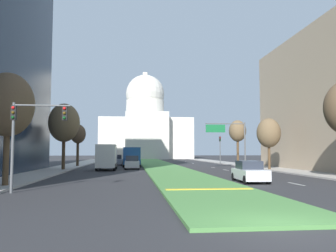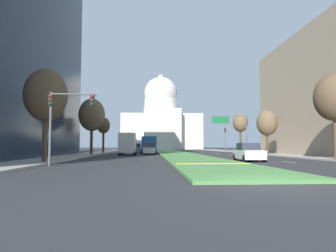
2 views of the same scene
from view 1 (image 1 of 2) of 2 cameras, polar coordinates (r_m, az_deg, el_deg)
name	(u,v)px [view 1 (image 1 of 2)]	position (r m, az deg, el deg)	size (l,w,h in m)	color
ground_plane	(156,164)	(63.19, -1.95, -6.36)	(260.00, 260.00, 0.00)	#2B2B2D
grass_median	(159,165)	(57.91, -1.57, -6.49)	(5.76, 95.23, 0.14)	#4C8442
median_curb_nose	(209,189)	(20.68, 6.87, -10.34)	(5.19, 0.50, 0.04)	gold
lane_dashes_right	(215,168)	(50.23, 7.74, -6.88)	(0.16, 52.95, 0.01)	silver
sidewalk_left	(68,167)	(53.26, -16.24, -6.52)	(4.00, 95.23, 0.15)	#9E9991
sidewalk_right	(249,166)	(55.60, 13.38, -6.47)	(4.00, 95.23, 0.15)	#9E9991
capitol_building	(145,129)	(115.42, -3.82, -0.53)	(28.88, 29.81, 29.17)	beige
traffic_light_near_left	(28,127)	(21.42, -22.18, -0.11)	(3.34, 0.35, 5.20)	#515456
traffic_light_far_right	(220,146)	(62.76, 8.64, -3.30)	(0.28, 0.35, 5.20)	#515456
overhead_guide_sign	(230,135)	(49.66, 10.24, -1.51)	(5.82, 0.20, 6.50)	#515456
street_tree_left_near	(8,105)	(25.30, -25.05, 3.16)	(3.42, 3.42, 7.63)	#4C3823
street_tree_left_mid	(64,123)	(44.53, -16.86, 0.48)	(3.82, 3.82, 8.31)	#4C3823
street_tree_right_mid	(269,133)	(44.77, 16.37, -1.14)	(2.95, 2.95, 6.52)	#4C3823
street_tree_left_far	(78,135)	(54.32, -14.72, -1.40)	(2.35, 2.35, 6.50)	#4C3823
street_tree_right_far	(238,131)	(57.28, 11.47, -0.88)	(2.80, 2.80, 7.45)	#4C3823
sedan_lead_stopped	(250,172)	(27.40, 13.40, -7.46)	(2.06, 4.32, 1.64)	silver
sedan_midblock	(132,163)	(46.39, -5.99, -6.09)	(1.95, 4.29, 1.79)	#BCBCC1
sedan_distant	(116,160)	(59.48, -8.55, -5.65)	(2.05, 4.56, 1.79)	#BCBCC1
sedan_far_horizon	(131,159)	(71.23, -6.11, -5.47)	(1.87, 4.60, 1.65)	black
sedan_very_far	(132,158)	(83.85, -6.02, -5.23)	(1.96, 4.56, 1.81)	brown
box_truck_delivery	(107,157)	(44.06, -10.13, -5.06)	(2.40, 6.40, 3.20)	#BCBCC1
city_bus	(132,155)	(54.86, -6.03, -4.82)	(2.62, 11.00, 2.95)	#1E4C8C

